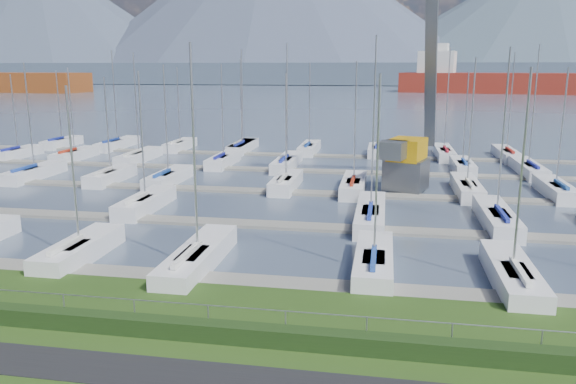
# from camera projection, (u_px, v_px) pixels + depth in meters

# --- Properties ---
(path) EXTENTS (160.00, 2.00, 0.04)m
(path) POSITION_uv_depth(u_px,v_px,m) (210.00, 378.00, 18.51)
(path) COLOR black
(path) RESTS_ON grass
(water) EXTENTS (800.00, 540.00, 0.20)m
(water) POSITION_uv_depth(u_px,v_px,m) (376.00, 88.00, 271.38)
(water) COLOR #49566A
(hedge) EXTENTS (80.00, 0.70, 0.70)m
(hedge) POSITION_uv_depth(u_px,v_px,m) (231.00, 333.00, 20.94)
(hedge) COLOR #1E3513
(hedge) RESTS_ON grass
(fence) EXTENTS (80.00, 0.04, 0.04)m
(fence) POSITION_uv_depth(u_px,v_px,m) (233.00, 307.00, 21.14)
(fence) COLOR #93969B
(fence) RESTS_ON grass
(foothill) EXTENTS (900.00, 80.00, 12.00)m
(foothill) POSITION_uv_depth(u_px,v_px,m) (379.00, 73.00, 337.25)
(foothill) COLOR #475569
(foothill) RESTS_ON water
(mountains) EXTENTS (1190.00, 360.00, 115.00)m
(mountains) POSITION_uv_depth(u_px,v_px,m) (393.00, 14.00, 398.83)
(mountains) COLOR #3B4B57
(mountains) RESTS_ON water
(docks) EXTENTS (90.00, 41.60, 0.25)m
(docks) POSITION_uv_depth(u_px,v_px,m) (317.00, 193.00, 46.44)
(docks) COLOR slate
(docks) RESTS_ON water
(crane) EXTENTS (5.58, 13.48, 22.35)m
(crane) POSITION_uv_depth(u_px,v_px,m) (413.00, 124.00, 47.45)
(crane) COLOR #525559
(crane) RESTS_ON water
(cargo_ship_mid) EXTENTS (93.89, 35.19, 21.50)m
(cargo_ship_mid) POSITION_uv_depth(u_px,v_px,m) (509.00, 83.00, 219.41)
(cargo_ship_mid) COLOR maroon
(cargo_ship_mid) RESTS_ON water
(sailboat_fleet) EXTENTS (74.79, 49.94, 13.61)m
(sailboat_fleet) POSITION_uv_depth(u_px,v_px,m) (304.00, 121.00, 48.58)
(sailboat_fleet) COLOR silver
(sailboat_fleet) RESTS_ON water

